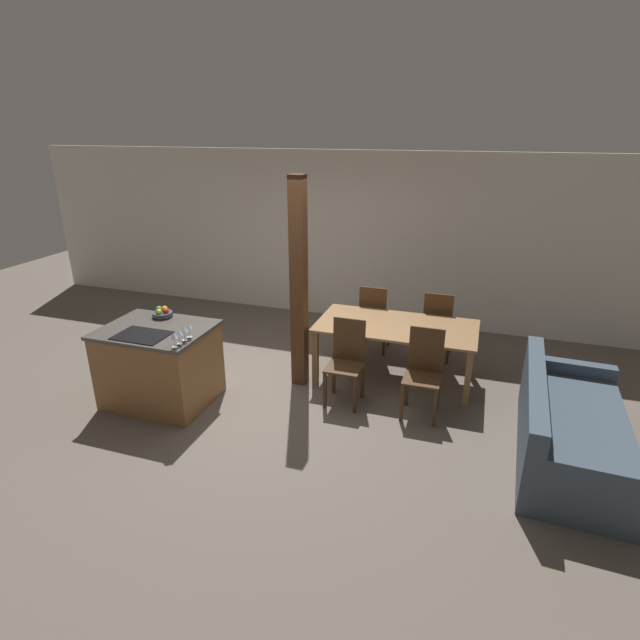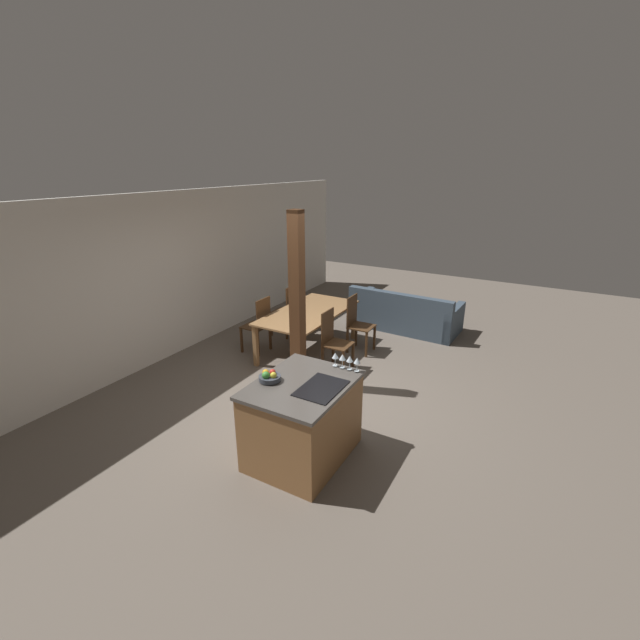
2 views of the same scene
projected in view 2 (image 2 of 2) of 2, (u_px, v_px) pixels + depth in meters
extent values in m
plane|color=#665B51|center=(311.00, 399.00, 6.00)|extent=(16.00, 16.00, 0.00)
cube|color=silver|center=(157.00, 280.00, 6.86)|extent=(11.20, 0.08, 2.70)
cube|color=olive|center=(303.00, 422.00, 4.69)|extent=(1.16, 0.91, 0.88)
cube|color=#4C4742|center=(302.00, 385.00, 4.53)|extent=(1.20, 0.95, 0.04)
cube|color=black|center=(321.00, 388.00, 4.42)|extent=(0.56, 0.40, 0.01)
cylinder|color=#383D47|center=(270.00, 378.00, 4.56)|extent=(0.24, 0.24, 0.05)
sphere|color=red|center=(273.00, 372.00, 4.59)|extent=(0.07, 0.07, 0.07)
sphere|color=gold|center=(266.00, 373.00, 4.57)|extent=(0.07, 0.07, 0.07)
sphere|color=#3D8E38|center=(266.00, 375.00, 4.51)|extent=(0.08, 0.08, 0.08)
sphere|color=yellow|center=(273.00, 375.00, 4.52)|extent=(0.07, 0.07, 0.07)
cylinder|color=silver|center=(357.00, 371.00, 4.77)|extent=(0.06, 0.06, 0.00)
cylinder|color=silver|center=(357.00, 367.00, 4.75)|extent=(0.01, 0.01, 0.09)
cone|color=silver|center=(357.00, 360.00, 4.72)|extent=(0.08, 0.08, 0.07)
cylinder|color=silver|center=(349.00, 369.00, 4.81)|extent=(0.06, 0.06, 0.00)
cylinder|color=silver|center=(350.00, 365.00, 4.79)|extent=(0.01, 0.01, 0.09)
cone|color=silver|center=(350.00, 359.00, 4.76)|extent=(0.08, 0.08, 0.07)
cylinder|color=silver|center=(342.00, 367.00, 4.85)|extent=(0.06, 0.06, 0.00)
cylinder|color=silver|center=(342.00, 363.00, 4.83)|extent=(0.01, 0.01, 0.09)
cone|color=silver|center=(342.00, 357.00, 4.81)|extent=(0.08, 0.08, 0.07)
cylinder|color=silver|center=(335.00, 365.00, 4.89)|extent=(0.06, 0.06, 0.00)
cylinder|color=silver|center=(335.00, 362.00, 4.88)|extent=(0.01, 0.01, 0.09)
cone|color=silver|center=(335.00, 355.00, 4.85)|extent=(0.08, 0.08, 0.07)
cube|color=olive|center=(308.00, 312.00, 7.28)|extent=(1.96, 1.01, 0.03)
cube|color=olive|center=(302.00, 357.00, 6.45)|extent=(0.07, 0.07, 0.70)
cube|color=olive|center=(354.00, 321.00, 7.95)|extent=(0.07, 0.07, 0.70)
cube|color=olive|center=(256.00, 346.00, 6.86)|extent=(0.07, 0.07, 0.70)
cube|color=olive|center=(313.00, 313.00, 8.36)|extent=(0.07, 0.07, 0.70)
cube|color=#472D19|center=(338.00, 344.00, 6.64)|extent=(0.40, 0.40, 0.02)
cube|color=#472D19|center=(328.00, 326.00, 6.63)|extent=(0.38, 0.02, 0.52)
cube|color=#472D19|center=(343.00, 365.00, 6.49)|extent=(0.04, 0.04, 0.45)
cube|color=#472D19|center=(353.00, 356.00, 6.78)|extent=(0.04, 0.04, 0.45)
cube|color=#472D19|center=(323.00, 360.00, 6.65)|extent=(0.04, 0.04, 0.45)
cube|color=#472D19|center=(333.00, 352.00, 6.94)|extent=(0.04, 0.04, 0.45)
cube|color=#472D19|center=(362.00, 327.00, 7.36)|extent=(0.40, 0.40, 0.02)
cube|color=#472D19|center=(352.00, 310.00, 7.35)|extent=(0.38, 0.02, 0.52)
cube|color=#472D19|center=(366.00, 345.00, 7.21)|extent=(0.04, 0.04, 0.45)
cube|color=#472D19|center=(374.00, 338.00, 7.50)|extent=(0.04, 0.04, 0.45)
cube|color=#472D19|center=(347.00, 341.00, 7.38)|extent=(0.04, 0.04, 0.45)
cube|color=#472D19|center=(356.00, 334.00, 7.66)|extent=(0.04, 0.04, 0.45)
cube|color=#472D19|center=(255.00, 326.00, 7.38)|extent=(0.40, 0.40, 0.02)
cube|color=#472D19|center=(263.00, 313.00, 7.20)|extent=(0.38, 0.02, 0.52)
cube|color=#472D19|center=(254.00, 334.00, 7.68)|extent=(0.04, 0.04, 0.45)
cube|color=#472D19|center=(242.00, 340.00, 7.40)|extent=(0.04, 0.04, 0.45)
cube|color=#472D19|center=(270.00, 337.00, 7.52)|extent=(0.04, 0.04, 0.45)
cube|color=#472D19|center=(258.00, 344.00, 7.23)|extent=(0.04, 0.04, 0.45)
cube|color=#472D19|center=(284.00, 312.00, 8.10)|extent=(0.40, 0.40, 0.02)
cube|color=#472D19|center=(292.00, 300.00, 7.92)|extent=(0.38, 0.02, 0.52)
cube|color=#472D19|center=(282.00, 319.00, 8.41)|extent=(0.04, 0.04, 0.45)
cube|color=#472D19|center=(271.00, 324.00, 8.12)|extent=(0.04, 0.04, 0.45)
cube|color=#472D19|center=(297.00, 322.00, 8.24)|extent=(0.04, 0.04, 0.45)
cube|color=#472D19|center=(287.00, 328.00, 7.95)|extent=(0.04, 0.04, 0.45)
cube|color=#3D4C5B|center=(405.00, 317.00, 8.53)|extent=(1.04, 2.12, 0.45)
cube|color=#3D4C5B|center=(399.00, 303.00, 8.08)|extent=(0.26, 2.08, 0.35)
cube|color=#3D4C5B|center=(454.00, 323.00, 8.02)|extent=(0.94, 0.18, 0.59)
cube|color=#3D4C5B|center=(362.00, 305.00, 8.98)|extent=(0.94, 0.18, 0.59)
cube|color=#4C2D19|center=(297.00, 303.00, 5.96)|extent=(0.17, 0.17, 2.55)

